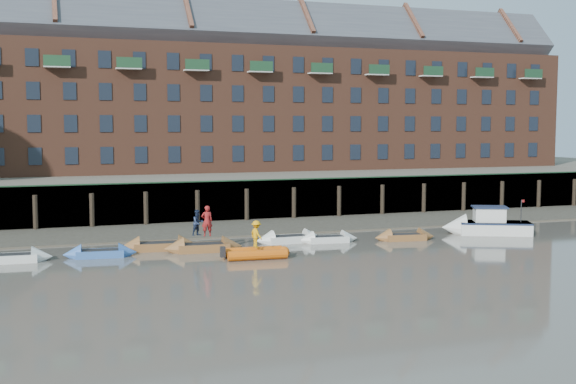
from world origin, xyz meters
name	(u,v)px	position (x,y,z in m)	size (l,w,h in m)	color
ground	(323,277)	(0.00, 0.00, 0.00)	(220.00, 220.00, 0.00)	#5E5850
foreshore	(234,229)	(0.00, 18.00, 0.00)	(110.00, 8.00, 0.50)	#3D382F
mud_band	(247,235)	(0.00, 14.60, 0.00)	(110.00, 1.60, 0.10)	#4C4336
river_wall	(221,201)	(0.00, 22.38, 1.59)	(110.00, 1.23, 3.30)	#2D2A26
bank_terrace	(188,187)	(0.00, 36.00, 1.60)	(110.00, 28.00, 3.20)	#5E594D
apartment_terrace	(185,72)	(0.00, 36.99, 12.82)	(80.60, 15.56, 20.98)	brown
rowboat_0	(11,258)	(-15.23, 9.22, 0.23)	(4.58, 1.54, 1.31)	silver
rowboat_1	(100,253)	(-10.35, 9.26, 0.22)	(4.29, 1.58, 1.22)	#345FAC
rowboat_2	(159,246)	(-6.71, 10.50, 0.25)	(4.89, 1.81, 1.39)	brown
rowboat_3	(203,247)	(-4.24, 9.16, 0.25)	(4.92, 1.73, 1.40)	brown
rowboat_4	(289,239)	(1.79, 10.63, 0.24)	(4.61, 1.46, 1.33)	silver
rowboat_5	(328,239)	(4.25, 9.94, 0.21)	(4.17, 1.50, 1.19)	silver
rowboat_6	(405,237)	(9.45, 9.10, 0.22)	(4.30, 1.73, 1.21)	brown
rib_tender	(258,253)	(-1.68, 6.04, 0.28)	(3.81, 1.96, 0.65)	#D0550C
motor_launch	(480,225)	(15.78, 9.80, 0.64)	(6.39, 4.35, 2.52)	silver
person_rower_a	(207,221)	(-4.02, 9.08, 1.88)	(0.68, 0.45, 1.87)	maroon
person_rower_b	(198,223)	(-4.50, 9.46, 1.74)	(0.77, 0.60, 1.59)	#19233F
person_rib_crew	(256,234)	(-1.76, 6.11, 1.39)	(1.01, 0.58, 1.57)	orange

